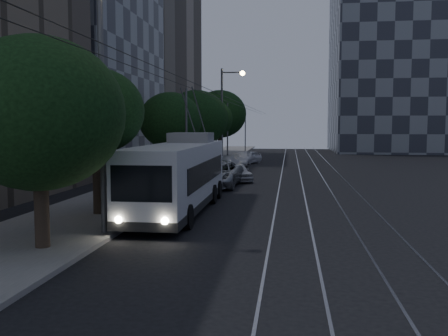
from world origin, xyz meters
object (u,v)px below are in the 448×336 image
Objects in this scene: car_white_b at (225,164)px; streetlamp_near at (113,66)px; trolleybus at (180,176)px; car_white_d at (249,157)px; streetlamp_far at (226,107)px; pickup_silver at (217,174)px; car_white_c at (240,159)px; car_white_a at (236,172)px.

streetlamp_near reaches higher than car_white_b.
trolleybus reaches higher than car_white_d.
streetlamp_near is 1.08× the size of streetlamp_far.
pickup_silver is 1.34× the size of car_white_b.
car_white_c is at bearing -79.42° from car_white_d.
pickup_silver is at bearing -84.98° from streetlamp_far.
car_white_d is at bearing 73.02° from car_white_c.
car_white_b is (-0.37, 18.73, -0.96)m from trolleybus.
pickup_silver is at bearing -127.87° from car_white_a.
car_white_d is 0.38× the size of streetlamp_near.
pickup_silver is 9.86m from car_white_b.
car_white_d is 6.54m from streetlamp_far.
streetlamp_near reaches higher than car_white_d.
car_white_c is 30.25m from streetlamp_near.
streetlamp_near reaches higher than streetlamp_far.
streetlamp_far reaches higher than car_white_c.
trolleybus is 23.75m from streetlamp_far.
pickup_silver is 1.51× the size of car_white_a.
streetlamp_near is at bearing -84.69° from car_white_b.
car_white_a is 0.43× the size of streetlamp_far.
trolleybus is 2.01× the size of pickup_silver.
streetlamp_near is at bearing -72.31° from car_white_d.
pickup_silver is 0.60× the size of streetlamp_near.
car_white_d is (0.56, 3.06, -0.00)m from car_white_c.
trolleybus is 18.76m from car_white_b.
car_white_b is 0.49× the size of streetlamp_far.
car_white_c is (-0.12, 15.60, -0.17)m from pickup_silver.
car_white_b is at bearing 97.38° from pickup_silver.
streetlamp_near is (-2.27, -17.34, 5.15)m from car_white_a.
car_white_c is at bearing 90.84° from car_white_b.
car_white_d is (0.81, 27.56, -0.97)m from trolleybus.
car_white_d is 0.41× the size of streetlamp_far.
car_white_b is 5.80m from car_white_c.
streetlamp_far is at bearing 77.61° from car_white_a.
streetlamp_near is (-1.43, -14.18, 5.00)m from pickup_silver.
pickup_silver reaches higher than car_white_a.
streetlamp_far reaches higher than car_white_d.
pickup_silver is at bearing -96.17° from car_white_c.
pickup_silver reaches higher than car_white_b.
pickup_silver is 15.29m from streetlamp_far.
car_white_a is at bearing 82.53° from streetlamp_near.
car_white_c is at bearing 89.25° from trolleybus.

